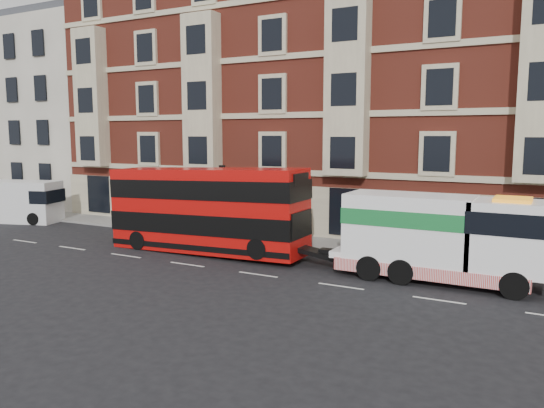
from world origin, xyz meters
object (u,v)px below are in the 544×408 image
(pedestrian, at_px, (150,215))
(double_decker_bus, at_px, (206,209))
(box_van, at_px, (20,202))
(tow_truck, at_px, (438,237))

(pedestrian, bearing_deg, double_decker_bus, -19.00)
(double_decker_bus, height_order, pedestrian, double_decker_bus)
(double_decker_bus, distance_m, box_van, 18.05)
(box_van, distance_m, pedestrian, 10.53)
(tow_truck, bearing_deg, double_decker_bus, 180.00)
(box_van, bearing_deg, tow_truck, -20.62)
(tow_truck, xyz_separation_m, box_van, (-29.97, 2.02, -0.51))
(tow_truck, bearing_deg, box_van, 176.14)
(double_decker_bus, relative_size, pedestrian, 7.18)
(box_van, bearing_deg, double_decker_bus, -23.20)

